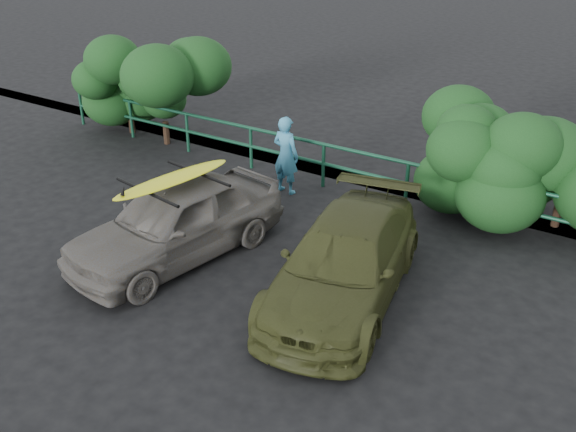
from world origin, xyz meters
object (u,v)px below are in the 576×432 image
Objects in this scene: guardrail at (286,156)px; surfboard at (173,179)px; olive_vehicle at (344,262)px; man at (286,155)px; sedan at (177,221)px.

surfboard is (0.43, -4.13, 0.99)m from guardrail.
olive_vehicle is at bearing 17.63° from surfboard.
guardrail is 4.27m from surfboard.
man reaches higher than guardrail.
man is (-3.08, 2.94, 0.22)m from olive_vehicle.
man is at bearing 124.32° from olive_vehicle.
man reaches higher than surfboard.
surfboard is (-3.12, -0.48, 0.87)m from olive_vehicle.
olive_vehicle is at bearing -45.74° from guardrail.
sedan reaches higher than olive_vehicle.
man is (0.03, 3.43, 0.15)m from sedan.
guardrail is 5.79× the size of surfboard.
sedan is 3.43m from man.
guardrail is at bearing 104.86° from sedan.
guardrail is at bearing -53.14° from man.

